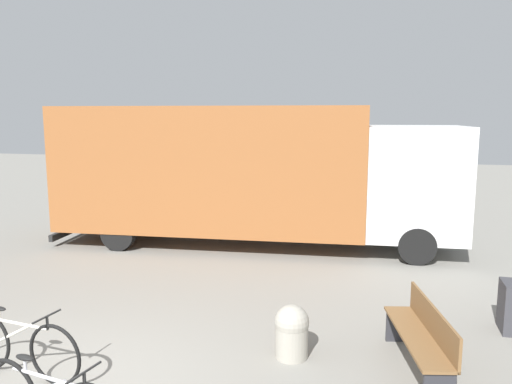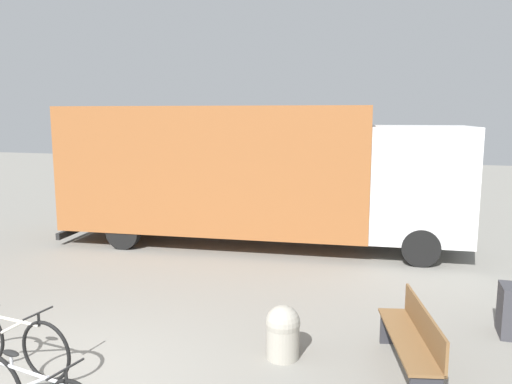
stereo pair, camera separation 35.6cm
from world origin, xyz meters
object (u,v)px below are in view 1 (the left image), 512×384
object	(u,v)px
bollard_near_bench	(292,331)
delivery_truck	(248,171)
park_bench	(423,335)
bicycle_near	(19,345)

from	to	relation	value
bollard_near_bench	delivery_truck	bearing A→B (deg)	111.04
delivery_truck	park_bench	bearing A→B (deg)	-60.44
park_bench	bicycle_near	xyz separation A→B (m)	(-4.75, -1.34, -0.09)
bicycle_near	bollard_near_bench	bearing A→B (deg)	29.83
delivery_truck	park_bench	distance (m)	6.67
bollard_near_bench	bicycle_near	bearing A→B (deg)	-156.93
park_bench	bollard_near_bench	world-z (taller)	park_bench
delivery_truck	bollard_near_bench	bearing A→B (deg)	-73.99
delivery_truck	bicycle_near	xyz separation A→B (m)	(-1.04, -6.72, -1.42)
delivery_truck	park_bench	world-z (taller)	delivery_truck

